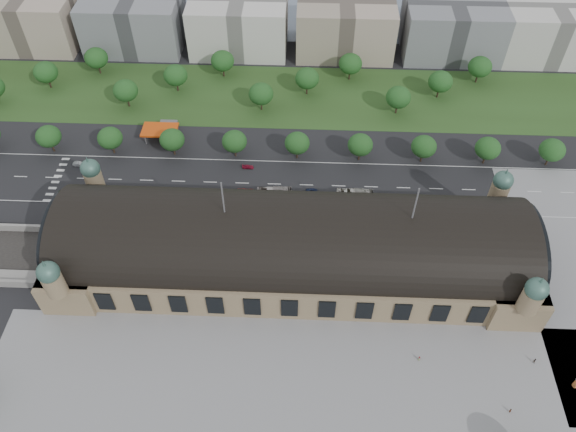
{
  "coord_description": "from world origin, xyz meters",
  "views": [
    {
      "loc": [
        3.3,
        -110.68,
        147.13
      ],
      "look_at": [
        -1.68,
        9.53,
        14.0
      ],
      "focal_mm": 35.0,
      "sensor_mm": 36.0,
      "label": 1
    }
  ],
  "objects_px": {
    "parked_car_5": "(148,210)",
    "petrol_station": "(165,128)",
    "parked_car_0": "(73,202)",
    "traffic_car_3": "(248,167)",
    "pedestrian_0": "(419,358)",
    "parked_car_4": "(204,211)",
    "traffic_car_2": "(147,198)",
    "parked_car_3": "(116,209)",
    "bus_west": "(238,194)",
    "parked_car_6": "(177,214)",
    "parked_car_2": "(119,211)",
    "traffic_car_1": "(79,164)",
    "traffic_car_6": "(476,200)",
    "bus_mid": "(274,192)",
    "bus_east": "(355,194)",
    "pedestrian_1": "(510,411)",
    "parked_car_1": "(132,204)",
    "traffic_car_4": "(311,190)",
    "pedestrian_2": "(534,361)"
  },
  "relations": [
    {
      "from": "bus_west",
      "to": "pedestrian_0",
      "type": "relative_size",
      "value": 6.3
    },
    {
      "from": "petrol_station",
      "to": "traffic_car_3",
      "type": "relative_size",
      "value": 3.2
    },
    {
      "from": "parked_car_3",
      "to": "traffic_car_6",
      "type": "bearing_deg",
      "value": 74.11
    },
    {
      "from": "parked_car_3",
      "to": "parked_car_4",
      "type": "relative_size",
      "value": 1.17
    },
    {
      "from": "pedestrian_0",
      "to": "parked_car_0",
      "type": "bearing_deg",
      "value": 166.72
    },
    {
      "from": "parked_car_1",
      "to": "parked_car_4",
      "type": "xyz_separation_m",
      "value": [
        26.43,
        -2.39,
        -0.04
      ]
    },
    {
      "from": "parked_car_2",
      "to": "pedestrian_0",
      "type": "bearing_deg",
      "value": 31.77
    },
    {
      "from": "traffic_car_4",
      "to": "pedestrian_0",
      "type": "bearing_deg",
      "value": 29.74
    },
    {
      "from": "traffic_car_4",
      "to": "parked_car_2",
      "type": "relative_size",
      "value": 0.78
    },
    {
      "from": "parked_car_6",
      "to": "parked_car_2",
      "type": "bearing_deg",
      "value": -125.96
    },
    {
      "from": "petrol_station",
      "to": "parked_car_3",
      "type": "bearing_deg",
      "value": -102.58
    },
    {
      "from": "parked_car_0",
      "to": "pedestrian_1",
      "type": "xyz_separation_m",
      "value": [
        140.23,
        -71.36,
        0.25
      ]
    },
    {
      "from": "petrol_station",
      "to": "parked_car_5",
      "type": "xyz_separation_m",
      "value": [
        1.9,
        -43.03,
        -2.19
      ]
    },
    {
      "from": "pedestrian_0",
      "to": "parked_car_4",
      "type": "bearing_deg",
      "value": 154.45
    },
    {
      "from": "traffic_car_1",
      "to": "traffic_car_4",
      "type": "bearing_deg",
      "value": -90.64
    },
    {
      "from": "traffic_car_3",
      "to": "bus_west",
      "type": "xyz_separation_m",
      "value": [
        -2.05,
        -15.46,
        0.94
      ]
    },
    {
      "from": "pedestrian_2",
      "to": "bus_west",
      "type": "bearing_deg",
      "value": 12.21
    },
    {
      "from": "traffic_car_1",
      "to": "parked_car_5",
      "type": "bearing_deg",
      "value": -119.87
    },
    {
      "from": "parked_car_0",
      "to": "traffic_car_3",
      "type": "bearing_deg",
      "value": 81.71
    },
    {
      "from": "parked_car_3",
      "to": "parked_car_5",
      "type": "xyz_separation_m",
      "value": [
        11.47,
        -0.13,
        -0.04
      ]
    },
    {
      "from": "traffic_car_4",
      "to": "parked_car_2",
      "type": "distance_m",
      "value": 69.34
    },
    {
      "from": "traffic_car_1",
      "to": "traffic_car_4",
      "type": "relative_size",
      "value": 1.17
    },
    {
      "from": "bus_mid",
      "to": "bus_east",
      "type": "xyz_separation_m",
      "value": [
        29.14,
        0.0,
        0.09
      ]
    },
    {
      "from": "parked_car_0",
      "to": "pedestrian_0",
      "type": "height_order",
      "value": "pedestrian_0"
    },
    {
      "from": "parked_car_2",
      "to": "pedestrian_2",
      "type": "distance_m",
      "value": 142.7
    },
    {
      "from": "bus_mid",
      "to": "pedestrian_0",
      "type": "distance_m",
      "value": 78.33
    },
    {
      "from": "pedestrian_2",
      "to": "parked_car_1",
      "type": "bearing_deg",
      "value": 22.94
    },
    {
      "from": "parked_car_0",
      "to": "parked_car_2",
      "type": "xyz_separation_m",
      "value": [
        17.8,
        -3.46,
        0.13
      ]
    },
    {
      "from": "parked_car_5",
      "to": "bus_west",
      "type": "distance_m",
      "value": 32.55
    },
    {
      "from": "traffic_car_1",
      "to": "parked_car_6",
      "type": "relative_size",
      "value": 0.95
    },
    {
      "from": "parked_car_3",
      "to": "parked_car_4",
      "type": "bearing_deg",
      "value": 70.14
    },
    {
      "from": "pedestrian_0",
      "to": "traffic_car_3",
      "type": "bearing_deg",
      "value": 138.23
    },
    {
      "from": "parked_car_3",
      "to": "pedestrian_0",
      "type": "height_order",
      "value": "pedestrian_0"
    },
    {
      "from": "bus_west",
      "to": "petrol_station",
      "type": "bearing_deg",
      "value": 41.47
    },
    {
      "from": "traffic_car_2",
      "to": "bus_mid",
      "type": "relative_size",
      "value": 0.39
    },
    {
      "from": "bus_mid",
      "to": "traffic_car_1",
      "type": "bearing_deg",
      "value": 77.35
    },
    {
      "from": "parked_car_0",
      "to": "traffic_car_1",
      "type": "bearing_deg",
      "value": 162.16
    },
    {
      "from": "traffic_car_2",
      "to": "parked_car_5",
      "type": "bearing_deg",
      "value": 9.48
    },
    {
      "from": "parked_car_3",
      "to": "bus_east",
      "type": "distance_m",
      "value": 85.61
    },
    {
      "from": "parked_car_4",
      "to": "parked_car_1",
      "type": "bearing_deg",
      "value": -127.81
    },
    {
      "from": "traffic_car_3",
      "to": "bus_mid",
      "type": "height_order",
      "value": "bus_mid"
    },
    {
      "from": "petrol_station",
      "to": "parked_car_2",
      "type": "distance_m",
      "value": 44.57
    },
    {
      "from": "parked_car_4",
      "to": "parked_car_3",
      "type": "bearing_deg",
      "value": -122.22
    },
    {
      "from": "traffic_car_2",
      "to": "bus_east",
      "type": "height_order",
      "value": "bus_east"
    },
    {
      "from": "traffic_car_6",
      "to": "parked_car_2",
      "type": "height_order",
      "value": "parked_car_2"
    },
    {
      "from": "parked_car_3",
      "to": "bus_west",
      "type": "height_order",
      "value": "bus_west"
    },
    {
      "from": "bus_west",
      "to": "pedestrian_0",
      "type": "distance_m",
      "value": 85.7
    },
    {
      "from": "parked_car_5",
      "to": "petrol_station",
      "type": "bearing_deg",
      "value": 147.77
    },
    {
      "from": "traffic_car_1",
      "to": "bus_mid",
      "type": "xyz_separation_m",
      "value": [
        75.82,
        -12.91,
        0.97
      ]
    },
    {
      "from": "bus_mid",
      "to": "pedestrian_1",
      "type": "bearing_deg",
      "value": -142.12
    }
  ]
}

